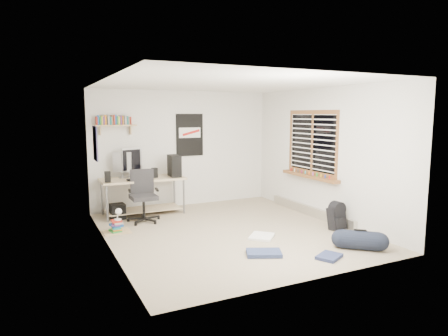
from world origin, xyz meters
name	(u,v)px	position (x,y,z in m)	size (l,w,h in m)	color
floor	(229,232)	(0.00, 0.00, -0.01)	(4.00, 4.50, 0.01)	gray
ceiling	(229,83)	(0.00, 0.00, 2.50)	(4.00, 4.50, 0.01)	white
back_wall	(183,149)	(0.00, 2.25, 1.25)	(4.00, 0.01, 2.50)	silver
left_wall	(107,166)	(-2.00, 0.00, 1.25)	(0.01, 4.50, 2.50)	silver
right_wall	(324,154)	(2.00, 0.00, 1.25)	(0.01, 4.50, 2.50)	silver
desk	(143,196)	(-1.02, 1.82, 0.36)	(1.63, 0.71, 0.75)	#C0B685
monitor_left	(122,168)	(-1.38, 2.00, 0.94)	(0.36, 0.09, 0.40)	#A1A2A6
monitor_right	(132,165)	(-1.18, 2.00, 0.98)	(0.43, 0.11, 0.47)	#A0A1A4
pc_tower	(174,166)	(-0.38, 1.74, 0.96)	(0.20, 0.41, 0.43)	black
keyboard	(138,179)	(-1.16, 1.61, 0.76)	(0.43, 0.15, 0.02)	black
speaker_left	(108,177)	(-1.73, 1.60, 0.85)	(0.10, 0.10, 0.20)	black
speaker_right	(155,173)	(-0.80, 1.73, 0.84)	(0.10, 0.10, 0.20)	black
office_chair	(143,196)	(-1.15, 1.27, 0.49)	(0.64, 0.64, 0.98)	#262528
wall_shelf	(116,125)	(-1.45, 2.14, 1.78)	(0.80, 0.22, 0.24)	tan
poster_back_wall	(190,135)	(0.15, 2.23, 1.55)	(0.62, 0.03, 0.92)	black
poster_left_wall	(95,144)	(-1.99, 1.20, 1.50)	(0.02, 0.42, 0.60)	navy
window	(312,143)	(1.95, 0.30, 1.45)	(0.10, 1.50, 1.26)	brown
baseboard_heater	(310,211)	(1.96, 0.30, 0.09)	(0.08, 2.50, 0.18)	#B7B2A8
backpack	(337,218)	(1.75, -0.70, 0.20)	(0.29, 0.23, 0.39)	black
duffel_bag	(360,240)	(1.35, -1.67, 0.14)	(0.28, 0.28, 0.55)	black
tshirt	(262,236)	(0.33, -0.54, 0.02)	(0.42, 0.36, 0.04)	white
jeans_a	(264,253)	(-0.07, -1.25, 0.03)	(0.49, 0.31, 0.05)	navy
jeans_b	(329,256)	(0.69, -1.76, 0.03)	(0.36, 0.27, 0.05)	#232B4F
book_stack	(117,224)	(-1.75, 0.79, 0.15)	(0.39, 0.32, 0.27)	olive
desk_lamp	(117,211)	(-1.73, 0.77, 0.38)	(0.12, 0.20, 0.20)	white
subwoofer	(118,212)	(-1.56, 1.70, 0.14)	(0.27, 0.27, 0.30)	black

